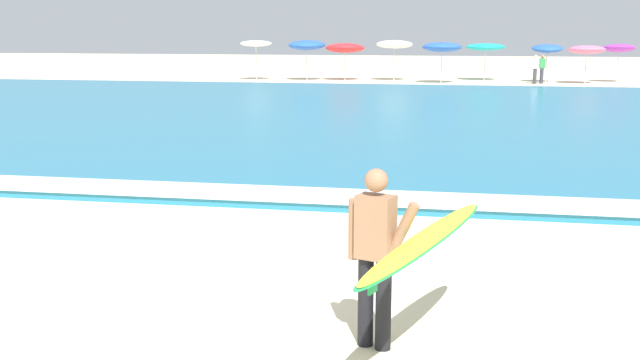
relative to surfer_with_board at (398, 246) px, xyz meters
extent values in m
plane|color=beige|center=(-2.66, 0.81, -1.03)|extent=(160.00, 160.00, 0.00)
cube|color=teal|center=(-2.66, 19.37, -0.96)|extent=(120.00, 28.00, 0.14)
cube|color=white|center=(-2.66, 5.97, -0.88)|extent=(120.00, 1.29, 0.01)
cylinder|color=black|center=(-0.30, 0.11, -0.59)|extent=(0.15, 0.15, 0.88)
cylinder|color=black|center=(-0.13, 0.05, -0.59)|extent=(0.15, 0.15, 0.88)
cube|color=#9E7051|center=(-0.22, 0.08, 0.15)|extent=(0.39, 0.32, 0.60)
sphere|color=#9E7051|center=(-0.22, 0.08, 0.59)|extent=(0.22, 0.22, 0.22)
cylinder|color=#9E7051|center=(-0.43, 0.16, 0.10)|extent=(0.10, 0.10, 0.58)
cylinder|color=#9E7051|center=(0.04, 0.01, 0.17)|extent=(0.33, 0.20, 0.51)
ellipsoid|color=yellow|center=(0.25, -0.09, 0.10)|extent=(1.12, 2.52, 0.22)
ellipsoid|color=green|center=(0.25, -0.09, 0.08)|extent=(1.17, 2.62, 0.18)
cube|color=green|center=(-0.10, -1.06, -0.01)|extent=(0.07, 0.14, 0.14)
cylinder|color=beige|center=(-11.67, 37.35, 0.01)|extent=(0.05, 0.05, 2.08)
ellipsoid|color=white|center=(-11.67, 37.35, 1.10)|extent=(1.86, 1.86, 0.37)
cylinder|color=beige|center=(-8.67, 37.60, -0.05)|extent=(0.05, 0.05, 1.95)
ellipsoid|color=blue|center=(-8.67, 37.60, 1.01)|extent=(2.16, 2.17, 0.64)
cylinder|color=beige|center=(-6.47, 38.02, -0.13)|extent=(0.05, 0.05, 1.80)
ellipsoid|color=red|center=(-6.47, 38.02, 0.85)|extent=(2.27, 2.29, 0.64)
cylinder|color=beige|center=(-3.62, 38.31, -0.02)|extent=(0.05, 0.05, 2.02)
ellipsoid|color=white|center=(-3.62, 38.31, 1.06)|extent=(2.13, 2.15, 0.56)
cylinder|color=beige|center=(-0.83, 36.63, -0.08)|extent=(0.05, 0.05, 1.90)
ellipsoid|color=blue|center=(-0.83, 36.63, 0.95)|extent=(2.19, 2.19, 0.58)
cylinder|color=beige|center=(1.59, 39.42, -0.09)|extent=(0.05, 0.05, 1.88)
ellipsoid|color=#19ADB2|center=(1.59, 39.42, 0.91)|extent=(2.30, 2.30, 0.43)
cylinder|color=beige|center=(4.96, 38.41, -0.12)|extent=(0.05, 0.05, 1.83)
ellipsoid|color=blue|center=(4.96, 38.41, 0.87)|extent=(1.72, 1.76, 0.61)
cylinder|color=beige|center=(6.96, 37.54, -0.13)|extent=(0.05, 0.05, 1.79)
ellipsoid|color=pink|center=(6.96, 37.54, 0.83)|extent=(2.00, 2.01, 0.55)
cylinder|color=beige|center=(8.92, 39.12, -0.10)|extent=(0.05, 0.05, 1.85)
ellipsoid|color=purple|center=(8.92, 39.12, 0.89)|extent=(1.76, 1.80, 0.62)
cylinder|color=#383842|center=(4.26, 37.08, -0.61)|extent=(0.20, 0.20, 0.84)
cube|color=white|center=(4.26, 37.08, 0.08)|extent=(0.32, 0.20, 0.54)
sphere|color=beige|center=(4.26, 37.08, 0.45)|extent=(0.20, 0.20, 0.20)
cylinder|color=#383842|center=(4.64, 37.38, -0.61)|extent=(0.20, 0.20, 0.84)
cube|color=#338C4C|center=(4.64, 37.38, 0.08)|extent=(0.32, 0.20, 0.54)
sphere|color=#9E7051|center=(4.64, 37.38, 0.45)|extent=(0.20, 0.20, 0.20)
camera|label=1|loc=(0.56, -6.74, 1.95)|focal=42.95mm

